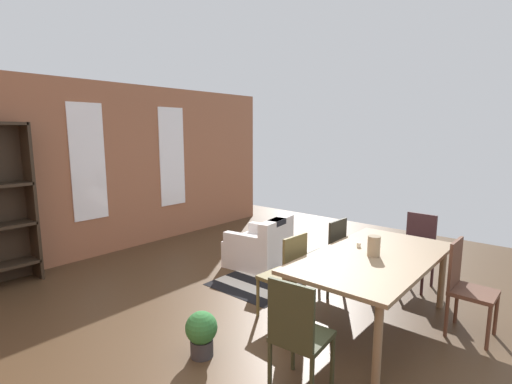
{
  "coord_description": "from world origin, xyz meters",
  "views": [
    {
      "loc": [
        -2.73,
        -1.98,
        2.02
      ],
      "look_at": [
        1.39,
        1.55,
        1.14
      ],
      "focal_mm": 26.31,
      "sensor_mm": 36.0,
      "label": 1
    }
  ],
  "objects_px": {
    "potted_plant_by_shelf": "(201,332)",
    "dining_chair_head_left": "(298,333)",
    "dining_chair_head_right": "(417,248)",
    "dining_chair_near_right": "(466,285)",
    "dining_chair_far_left": "(287,273)",
    "vase_on_table": "(374,246)",
    "dining_chair_far_right": "(329,253)",
    "armchair_white": "(261,247)",
    "dining_table": "(374,262)"
  },
  "relations": [
    {
      "from": "dining_chair_head_left",
      "to": "dining_chair_head_right",
      "type": "height_order",
      "value": "same"
    },
    {
      "from": "dining_chair_far_right",
      "to": "armchair_white",
      "type": "bearing_deg",
      "value": 82.2
    },
    {
      "from": "dining_chair_near_right",
      "to": "dining_chair_head_right",
      "type": "height_order",
      "value": "same"
    },
    {
      "from": "dining_chair_head_left",
      "to": "dining_chair_far_left",
      "type": "bearing_deg",
      "value": 39.93
    },
    {
      "from": "potted_plant_by_shelf",
      "to": "dining_chair_near_right",
      "type": "bearing_deg",
      "value": -40.67
    },
    {
      "from": "dining_table",
      "to": "dining_chair_head_left",
      "type": "distance_m",
      "value": 1.39
    },
    {
      "from": "dining_chair_head_right",
      "to": "armchair_white",
      "type": "bearing_deg",
      "value": 110.41
    },
    {
      "from": "dining_chair_far_right",
      "to": "dining_chair_head_left",
      "type": "bearing_deg",
      "value": -157.13
    },
    {
      "from": "dining_table",
      "to": "dining_chair_far_left",
      "type": "bearing_deg",
      "value": 120.85
    },
    {
      "from": "dining_chair_head_left",
      "to": "dining_chair_head_right",
      "type": "distance_m",
      "value": 2.76
    },
    {
      "from": "potted_plant_by_shelf",
      "to": "dining_chair_head_left",
      "type": "bearing_deg",
      "value": -81.42
    },
    {
      "from": "dining_table",
      "to": "dining_chair_near_right",
      "type": "relative_size",
      "value": 2.12
    },
    {
      "from": "dining_chair_head_left",
      "to": "armchair_white",
      "type": "relative_size",
      "value": 1.05
    },
    {
      "from": "dining_chair_near_right",
      "to": "dining_chair_far_left",
      "type": "bearing_deg",
      "value": 120.78
    },
    {
      "from": "armchair_white",
      "to": "dining_chair_head_right",
      "type": "bearing_deg",
      "value": -69.59
    },
    {
      "from": "vase_on_table",
      "to": "dining_chair_far_left",
      "type": "distance_m",
      "value": 0.95
    },
    {
      "from": "dining_chair_head_right",
      "to": "potted_plant_by_shelf",
      "type": "distance_m",
      "value": 3.07
    },
    {
      "from": "dining_table",
      "to": "dining_chair_head_right",
      "type": "relative_size",
      "value": 2.12
    },
    {
      "from": "dining_chair_near_right",
      "to": "dining_table",
      "type": "bearing_deg",
      "value": 120.71
    },
    {
      "from": "dining_chair_near_right",
      "to": "potted_plant_by_shelf",
      "type": "distance_m",
      "value": 2.62
    },
    {
      "from": "vase_on_table",
      "to": "potted_plant_by_shelf",
      "type": "height_order",
      "value": "vase_on_table"
    },
    {
      "from": "dining_chair_near_right",
      "to": "dining_chair_head_left",
      "type": "relative_size",
      "value": 1.0
    },
    {
      "from": "dining_chair_far_left",
      "to": "dining_chair_head_left",
      "type": "height_order",
      "value": "same"
    },
    {
      "from": "dining_chair_head_right",
      "to": "armchair_white",
      "type": "xyz_separation_m",
      "value": [
        -0.76,
        2.04,
        -0.23
      ]
    },
    {
      "from": "dining_table",
      "to": "dining_chair_near_right",
      "type": "height_order",
      "value": "dining_chair_near_right"
    },
    {
      "from": "dining_table",
      "to": "dining_chair_far_right",
      "type": "xyz_separation_m",
      "value": [
        0.45,
        0.77,
        -0.18
      ]
    },
    {
      "from": "dining_table",
      "to": "dining_chair_head_left",
      "type": "xyz_separation_m",
      "value": [
        -1.38,
        -0.01,
        -0.18
      ]
    },
    {
      "from": "dining_table",
      "to": "dining_chair_far_left",
      "type": "distance_m",
      "value": 0.91
    },
    {
      "from": "potted_plant_by_shelf",
      "to": "armchair_white",
      "type": "bearing_deg",
      "value": 27.08
    },
    {
      "from": "vase_on_table",
      "to": "dining_chair_far_right",
      "type": "height_order",
      "value": "vase_on_table"
    },
    {
      "from": "dining_chair_far_left",
      "to": "armchair_white",
      "type": "height_order",
      "value": "dining_chair_far_left"
    },
    {
      "from": "dining_table",
      "to": "dining_chair_far_left",
      "type": "relative_size",
      "value": 2.12
    },
    {
      "from": "dining_chair_near_right",
      "to": "potted_plant_by_shelf",
      "type": "relative_size",
      "value": 2.26
    },
    {
      "from": "dining_chair_near_right",
      "to": "armchair_white",
      "type": "distance_m",
      "value": 2.81
    },
    {
      "from": "dining_chair_far_left",
      "to": "potted_plant_by_shelf",
      "type": "distance_m",
      "value": 1.11
    },
    {
      "from": "dining_chair_far_left",
      "to": "dining_table",
      "type": "bearing_deg",
      "value": -59.15
    },
    {
      "from": "dining_chair_far_left",
      "to": "potted_plant_by_shelf",
      "type": "bearing_deg",
      "value": 171.08
    },
    {
      "from": "dining_chair_far_left",
      "to": "dining_chair_head_right",
      "type": "xyz_separation_m",
      "value": [
        1.84,
        -0.77,
        0.0
      ]
    },
    {
      "from": "dining_table",
      "to": "vase_on_table",
      "type": "height_order",
      "value": "vase_on_table"
    },
    {
      "from": "dining_chair_head_right",
      "to": "armchair_white",
      "type": "height_order",
      "value": "dining_chair_head_right"
    },
    {
      "from": "dining_table",
      "to": "dining_chair_near_right",
      "type": "bearing_deg",
      "value": -59.29
    },
    {
      "from": "dining_chair_far_left",
      "to": "dining_chair_head_left",
      "type": "bearing_deg",
      "value": -140.07
    },
    {
      "from": "dining_chair_head_right",
      "to": "dining_chair_far_right",
      "type": "bearing_deg",
      "value": 140.39
    },
    {
      "from": "dining_chair_far_left",
      "to": "dining_chair_head_right",
      "type": "relative_size",
      "value": 1.0
    },
    {
      "from": "dining_table",
      "to": "dining_chair_far_left",
      "type": "height_order",
      "value": "dining_chair_far_left"
    },
    {
      "from": "dining_table",
      "to": "vase_on_table",
      "type": "distance_m",
      "value": 0.18
    },
    {
      "from": "dining_table",
      "to": "dining_chair_head_right",
      "type": "xyz_separation_m",
      "value": [
        1.38,
        -0.0,
        -0.18
      ]
    },
    {
      "from": "dining_chair_head_left",
      "to": "dining_chair_far_right",
      "type": "height_order",
      "value": "same"
    },
    {
      "from": "dining_chair_head_right",
      "to": "dining_chair_near_right",
      "type": "bearing_deg",
      "value": -140.53
    },
    {
      "from": "vase_on_table",
      "to": "dining_chair_far_left",
      "type": "xyz_separation_m",
      "value": [
        -0.44,
        0.77,
        -0.36
      ]
    }
  ]
}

